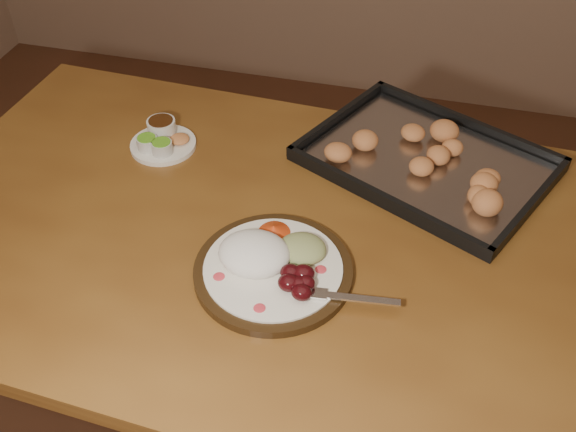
# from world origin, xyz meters

# --- Properties ---
(dining_table) EXTENTS (1.54, 0.97, 0.75)m
(dining_table) POSITION_xyz_m (-0.11, 0.21, 0.65)
(dining_table) COLOR brown
(dining_table) RESTS_ON ground
(dinner_plate) EXTENTS (0.38, 0.29, 0.07)m
(dinner_plate) POSITION_xyz_m (-0.08, 0.11, 0.77)
(dinner_plate) COLOR black
(dinner_plate) RESTS_ON dining_table
(condiment_saucer) EXTENTS (0.15, 0.15, 0.05)m
(condiment_saucer) POSITION_xyz_m (-0.42, 0.42, 0.77)
(condiment_saucer) COLOR white
(condiment_saucer) RESTS_ON dining_table
(baking_tray) EXTENTS (0.60, 0.54, 0.05)m
(baking_tray) POSITION_xyz_m (0.16, 0.50, 0.77)
(baking_tray) COLOR black
(baking_tray) RESTS_ON dining_table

